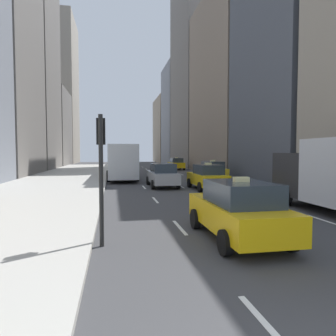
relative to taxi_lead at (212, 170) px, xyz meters
name	(u,v)px	position (x,y,z in m)	size (l,w,h in m)	color
sidewalk_left	(63,179)	(-13.80, 1.81, -0.81)	(8.00, 66.00, 0.15)	#ADAAA3
lane_markings	(173,183)	(-4.20, -2.19, -0.87)	(5.72, 56.00, 0.01)	white
building_row_left	(27,66)	(-20.80, 17.87, 13.66)	(6.00, 78.43, 37.30)	gray
building_row_right	(206,93)	(5.20, 18.27, 10.96)	(6.00, 85.35, 34.74)	gray
taxi_lead	(212,170)	(0.00, 0.00, 0.00)	(2.02, 4.40, 1.87)	yellow
taxi_second	(207,177)	(-2.80, -7.22, 0.00)	(2.02, 4.40, 1.87)	yellow
taxi_third	(238,210)	(-5.60, -18.83, 0.00)	(2.02, 4.40, 1.87)	yellow
taxi_fourth	(176,164)	(0.00, 16.31, 0.00)	(2.02, 4.40, 1.87)	yellow
sedan_black_near	(162,175)	(-5.60, -5.08, 0.01)	(2.02, 4.90, 1.75)	#9EA0A5
city_bus	(121,160)	(-8.41, 2.76, 0.91)	(2.80, 11.61, 3.25)	#B7BCC1
traffic_light_pole	(101,158)	(-9.55, -18.72, 1.53)	(0.24, 0.42, 3.60)	black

